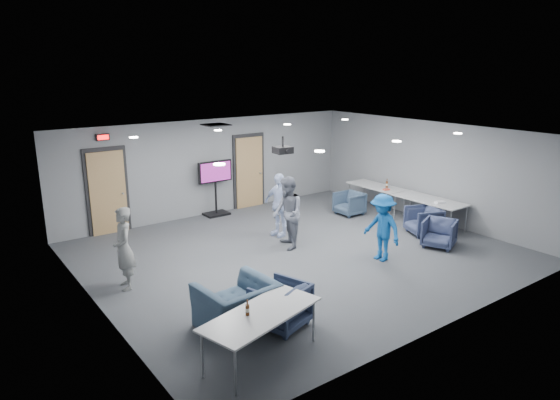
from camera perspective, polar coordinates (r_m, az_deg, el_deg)
floor at (r=11.44m, az=2.20°, el=-6.05°), size 9.00×9.00×0.00m
ceiling at (r=10.77m, az=2.35°, el=7.47°), size 9.00×9.00×0.00m
wall_back at (r=14.30m, az=-7.74°, el=3.77°), size 9.00×0.02×2.70m
wall_front at (r=8.42m, az=19.50°, el=-5.10°), size 9.00×0.02×2.70m
wall_left at (r=9.06m, az=-20.70°, el=-3.78°), size 0.02×8.00×2.70m
wall_right at (r=14.20m, az=16.69°, el=3.19°), size 0.02×8.00×2.70m
door_left at (r=13.19m, az=-19.10°, el=0.85°), size 1.06×0.17×2.24m
door_right at (r=14.91m, az=-3.57°, el=3.24°), size 1.06×0.17×2.24m
exit_sign at (r=12.92m, az=-19.60°, el=6.78°), size 0.32×0.08×0.16m
hvac_diffuser at (r=12.81m, az=-7.34°, el=8.52°), size 0.60×0.60×0.03m
downlights at (r=10.77m, az=2.35°, el=7.39°), size 6.18×3.78×0.02m
person_a at (r=9.89m, az=-17.43°, el=-5.31°), size 0.47×0.63×1.60m
person_b at (r=11.49m, az=0.86°, el=-1.50°), size 0.90×1.00×1.69m
person_c at (r=12.36m, az=-0.10°, el=-0.54°), size 0.57×0.99×1.59m
person_d at (r=11.02m, az=11.59°, el=-3.10°), size 0.56×0.96×1.49m
chair_right_a at (r=14.35m, az=7.92°, el=-0.40°), size 0.72×0.70×0.65m
chair_right_b at (r=13.08m, az=16.07°, el=-2.30°), size 0.99×0.98×0.70m
chair_right_c at (r=12.28m, az=17.73°, el=-3.65°), size 0.95×0.94×0.66m
chair_front_a at (r=8.28m, az=0.02°, el=-11.91°), size 1.01×1.02×0.74m
chair_front_b at (r=8.28m, az=-4.97°, el=-11.88°), size 1.25×1.11×0.76m
table_right_a at (r=14.86m, az=10.95°, el=1.44°), size 0.75×1.79×0.73m
table_right_b at (r=13.69m, az=16.75°, el=-0.10°), size 0.81×1.95×0.73m
table_front_left at (r=7.30m, az=-2.15°, el=-13.05°), size 2.02×1.23×0.73m
bottle_front at (r=7.19m, az=-3.74°, el=-12.38°), size 0.06×0.06×0.23m
bottle_right at (r=14.66m, az=12.11°, el=1.76°), size 0.07×0.07×0.26m
snack_box at (r=14.38m, az=12.05°, el=1.19°), size 0.19×0.14×0.04m
wrapper at (r=13.36m, az=17.81°, el=-0.24°), size 0.28×0.24×0.05m
tv_stand at (r=14.15m, az=-7.38°, el=1.75°), size 1.02×0.49×1.57m
projector at (r=10.62m, az=0.33°, el=5.76°), size 0.39×0.37×0.36m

